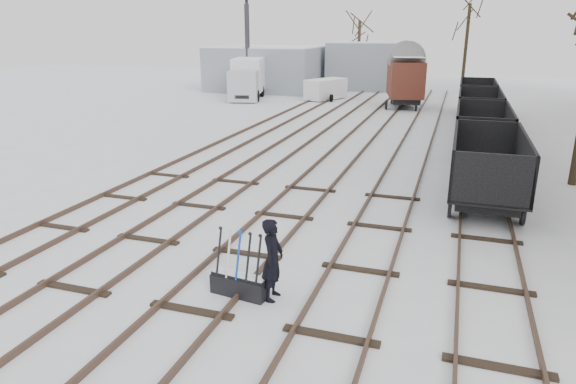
{
  "coord_description": "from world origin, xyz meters",
  "views": [
    {
      "loc": [
        4.91,
        -11.36,
        5.65
      ],
      "look_at": [
        0.5,
        1.91,
        1.2
      ],
      "focal_mm": 32.0,
      "sensor_mm": 36.0,
      "label": 1
    }
  ],
  "objects_px": {
    "worker": "(273,260)",
    "crane": "(249,68)",
    "ground_frame": "(239,283)",
    "panel_van": "(326,89)",
    "lorry": "(248,78)",
    "freight_wagon_a": "(486,177)",
    "box_van_wagon": "(405,78)"
  },
  "relations": [
    {
      "from": "lorry",
      "to": "crane",
      "type": "bearing_deg",
      "value": 96.21
    },
    {
      "from": "ground_frame",
      "to": "lorry",
      "type": "height_order",
      "value": "lorry"
    },
    {
      "from": "lorry",
      "to": "freight_wagon_a",
      "type": "bearing_deg",
      "value": -66.05
    },
    {
      "from": "crane",
      "to": "panel_van",
      "type": "bearing_deg",
      "value": -33.6
    },
    {
      "from": "worker",
      "to": "ground_frame",
      "type": "bearing_deg",
      "value": 95.62
    },
    {
      "from": "freight_wagon_a",
      "to": "crane",
      "type": "relative_size",
      "value": 0.66
    },
    {
      "from": "freight_wagon_a",
      "to": "panel_van",
      "type": "height_order",
      "value": "freight_wagon_a"
    },
    {
      "from": "lorry",
      "to": "worker",
      "type": "bearing_deg",
      "value": -80.85
    },
    {
      "from": "ground_frame",
      "to": "freight_wagon_a",
      "type": "height_order",
      "value": "freight_wagon_a"
    },
    {
      "from": "worker",
      "to": "crane",
      "type": "bearing_deg",
      "value": 21.32
    },
    {
      "from": "box_van_wagon",
      "to": "crane",
      "type": "distance_m",
      "value": 14.77
    },
    {
      "from": "worker",
      "to": "freight_wagon_a",
      "type": "xyz_separation_m",
      "value": [
        4.57,
        8.4,
        -0.03
      ]
    },
    {
      "from": "crane",
      "to": "box_van_wagon",
      "type": "bearing_deg",
      "value": -36.72
    },
    {
      "from": "ground_frame",
      "to": "worker",
      "type": "bearing_deg",
      "value": 15.27
    },
    {
      "from": "ground_frame",
      "to": "worker",
      "type": "relative_size",
      "value": 0.8
    },
    {
      "from": "lorry",
      "to": "crane",
      "type": "height_order",
      "value": "crane"
    },
    {
      "from": "crane",
      "to": "ground_frame",
      "type": "bearing_deg",
      "value": -89.23
    },
    {
      "from": "ground_frame",
      "to": "worker",
      "type": "distance_m",
      "value": 0.99
    },
    {
      "from": "freight_wagon_a",
      "to": "box_van_wagon",
      "type": "relative_size",
      "value": 1.07
    },
    {
      "from": "panel_van",
      "to": "worker",
      "type": "bearing_deg",
      "value": -54.3
    },
    {
      "from": "ground_frame",
      "to": "box_van_wagon",
      "type": "xyz_separation_m",
      "value": [
        0.22,
        30.51,
        1.91
      ]
    },
    {
      "from": "ground_frame",
      "to": "panel_van",
      "type": "bearing_deg",
      "value": 108.79
    },
    {
      "from": "lorry",
      "to": "crane",
      "type": "xyz_separation_m",
      "value": [
        -1.03,
        2.75,
        0.6
      ]
    },
    {
      "from": "worker",
      "to": "crane",
      "type": "height_order",
      "value": "crane"
    },
    {
      "from": "box_van_wagon",
      "to": "lorry",
      "type": "xyz_separation_m",
      "value": [
        -13.21,
        1.15,
        -0.49
      ]
    },
    {
      "from": "worker",
      "to": "freight_wagon_a",
      "type": "distance_m",
      "value": 9.56
    },
    {
      "from": "panel_van",
      "to": "crane",
      "type": "distance_m",
      "value": 7.89
    },
    {
      "from": "worker",
      "to": "lorry",
      "type": "distance_m",
      "value": 34.43
    },
    {
      "from": "worker",
      "to": "box_van_wagon",
      "type": "distance_m",
      "value": 30.44
    },
    {
      "from": "panel_van",
      "to": "crane",
      "type": "relative_size",
      "value": 0.48
    },
    {
      "from": "ground_frame",
      "to": "box_van_wagon",
      "type": "relative_size",
      "value": 0.28
    },
    {
      "from": "box_van_wagon",
      "to": "lorry",
      "type": "distance_m",
      "value": 13.27
    }
  ]
}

